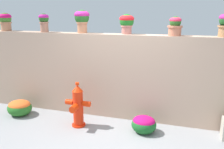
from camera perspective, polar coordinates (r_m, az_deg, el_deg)
The scene contains 10 objects.
ground_plane at distance 4.55m, azimuth 0.22°, elevation -14.76°, with size 24.00×24.00×0.00m, color gray.
stone_wall at distance 5.05m, azimuth 3.25°, elevation -0.60°, with size 6.45×0.32×1.80m, color tan.
potted_plant_0 at distance 6.20m, azimuth -24.23°, elevation 11.81°, with size 0.28×0.28×0.42m.
potted_plant_1 at distance 5.56m, azimuth -16.04°, elevation 12.31°, with size 0.22×0.22×0.40m.
potted_plant_2 at distance 5.19m, azimuth -7.24°, elevation 13.24°, with size 0.32×0.32×0.48m.
potted_plant_3 at distance 4.91m, azimuth 3.54°, elevation 12.48°, with size 0.30×0.30×0.40m.
potted_plant_4 at distance 4.72m, azimuth 14.93°, elevation 11.35°, with size 0.28×0.28×0.36m.
fire_hydrant at distance 4.81m, azimuth -8.22°, elevation -7.56°, with size 0.52×0.41×0.92m.
flower_bush_left at distance 4.67m, azimuth 7.66°, elevation -11.62°, with size 0.47×0.43×0.34m.
flower_bush_right at distance 5.73m, azimuth -21.32°, elevation -7.29°, with size 0.55×0.49×0.35m.
Camera 1 is at (1.10, -3.79, 2.26)m, focal length 38.06 mm.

